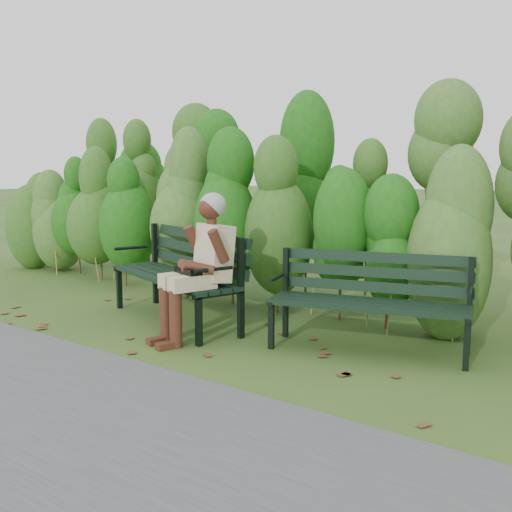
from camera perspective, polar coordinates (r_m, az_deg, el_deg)
The scene contains 7 objects.
ground at distance 5.55m, azimuth -2.20°, elevation -8.11°, with size 80.00×80.00×0.00m, color #314D1F.
footpath at distance 4.18m, azimuth -22.25°, elevation -14.31°, with size 60.00×2.50×0.01m, color #474749.
hedge_band at distance 6.87m, azimuth 7.64°, elevation 5.66°, with size 11.04×1.67×2.42m.
leaf_litter at distance 5.32m, azimuth -1.12°, elevation -8.80°, with size 5.79×1.94×0.01m.
bench_left at distance 6.22m, azimuth -7.05°, elevation -1.13°, with size 1.98×1.16×0.94m.
bench_right at distance 5.28m, azimuth 10.86°, elevation -3.53°, with size 1.78×1.00×0.85m.
seated_woman at distance 5.47m, azimuth -5.28°, elevation -0.15°, with size 0.59×0.83×1.35m.
Camera 1 is at (3.37, -4.12, 1.57)m, focal length 42.00 mm.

